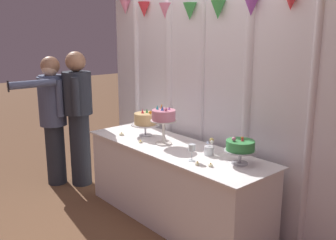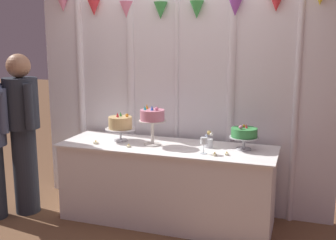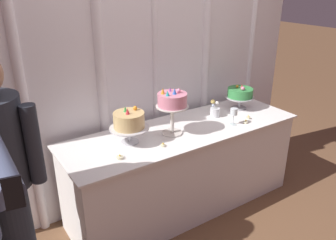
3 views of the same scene
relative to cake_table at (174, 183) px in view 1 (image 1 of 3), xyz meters
The scene contains 15 objects.
ground_plane 0.40m from the cake_table, 90.00° to the right, with size 24.00×24.00×0.00m, color brown.
draped_curtain 1.01m from the cake_table, 92.43° to the left, with size 3.18×0.15×2.50m.
cake_table is the anchor object (origin of this frame).
cake_display_leftmost 0.76m from the cake_table, behind, with size 0.31×0.31×0.30m.
cake_display_center 0.68m from the cake_table, behind, with size 0.26×0.26×0.40m.
cake_display_rightmost 0.92m from the cake_table, ahead, with size 0.27×0.27×0.24m.
wine_glass 0.67m from the cake_table, 21.12° to the right, with size 0.06×0.06×0.15m.
flower_vase 0.60m from the cake_table, 10.54° to the left, with size 0.09×0.10×0.16m.
tealight_far_left 0.81m from the cake_table, 166.97° to the right, with size 0.05×0.05×0.03m.
tealight_near_left 0.54m from the cake_table, 152.53° to the right, with size 0.04×0.04×0.03m.
tealight_near_right 0.69m from the cake_table, 21.09° to the right, with size 0.04×0.04×0.04m.
tealight_far_right 0.75m from the cake_table, 12.81° to the right, with size 0.04×0.04×0.03m.
guest_man_dark_suit 1.57m from the cake_table, 169.89° to the right, with size 0.48×0.48×1.65m.
guest_man_pink_jacket 1.83m from the cake_table, 164.39° to the right, with size 0.46×0.30×1.59m.
guest_girl_blue_dress 1.81m from the cake_table, 163.61° to the right, with size 0.48×0.76×1.54m.
Camera 1 is at (2.63, -2.25, 1.88)m, focal length 40.20 mm.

